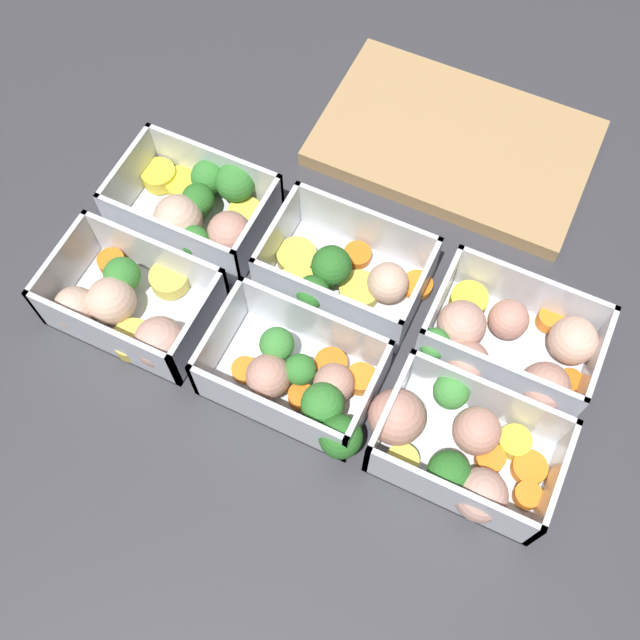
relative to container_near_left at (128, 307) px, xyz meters
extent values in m
plane|color=#38383D|center=(0.16, 0.06, -0.02)|extent=(4.00, 4.00, 0.00)
cube|color=silver|center=(0.00, 0.01, -0.02)|extent=(0.15, 0.10, 0.00)
cube|color=silver|center=(0.00, -0.04, 0.01)|extent=(0.15, 0.01, 0.06)
cube|color=silver|center=(0.00, 0.05, 0.01)|extent=(0.15, 0.01, 0.06)
cube|color=silver|center=(-0.07, 0.01, 0.01)|extent=(0.01, 0.10, 0.06)
cube|color=silver|center=(0.07, 0.01, 0.01)|extent=(0.01, 0.10, 0.06)
cylinder|color=orange|center=(-0.04, 0.04, -0.01)|extent=(0.03, 0.03, 0.02)
sphere|color=#D19E8C|center=(0.05, -0.02, 0.00)|extent=(0.05, 0.05, 0.05)
sphere|color=beige|center=(-0.02, 0.00, 0.00)|extent=(0.06, 0.06, 0.04)
cylinder|color=#49883F|center=(-0.02, 0.02, -0.01)|extent=(0.01, 0.01, 0.01)
sphere|color=#388433|center=(-0.02, 0.02, 0.01)|extent=(0.03, 0.03, 0.03)
sphere|color=beige|center=(-0.04, -0.02, 0.00)|extent=(0.05, 0.05, 0.04)
cylinder|color=#DBC647|center=(0.01, 0.05, -0.01)|extent=(0.04, 0.04, 0.02)
cylinder|color=#DBC647|center=(0.02, -0.02, -0.01)|extent=(0.04, 0.04, 0.02)
cube|color=silver|center=(0.16, 0.01, -0.02)|extent=(0.15, 0.10, 0.00)
cube|color=silver|center=(0.16, -0.04, 0.01)|extent=(0.15, 0.01, 0.06)
cube|color=silver|center=(0.16, 0.05, 0.01)|extent=(0.15, 0.01, 0.06)
cube|color=silver|center=(0.09, 0.01, 0.01)|extent=(0.01, 0.10, 0.06)
cube|color=silver|center=(0.24, 0.01, 0.01)|extent=(0.01, 0.10, 0.06)
cylinder|color=orange|center=(0.19, 0.03, -0.01)|extent=(0.03, 0.03, 0.01)
cylinder|color=orange|center=(0.18, -0.01, -0.01)|extent=(0.03, 0.03, 0.02)
sphere|color=tan|center=(0.15, -0.01, 0.00)|extent=(0.04, 0.04, 0.04)
cylinder|color=#407A37|center=(0.23, -0.03, -0.01)|extent=(0.01, 0.01, 0.01)
sphere|color=#2D7228|center=(0.23, -0.03, 0.01)|extent=(0.04, 0.04, 0.04)
cylinder|color=orange|center=(0.22, 0.03, -0.01)|extent=(0.04, 0.04, 0.01)
cylinder|color=orange|center=(0.12, 0.00, -0.02)|extent=(0.02, 0.02, 0.01)
cylinder|color=#49883F|center=(0.20, -0.01, -0.01)|extent=(0.01, 0.01, 0.01)
sphere|color=#388433|center=(0.20, -0.01, 0.01)|extent=(0.04, 0.04, 0.04)
sphere|color=tan|center=(0.20, 0.01, 0.00)|extent=(0.04, 0.04, 0.04)
cylinder|color=#49883F|center=(0.17, 0.01, -0.01)|extent=(0.01, 0.01, 0.01)
sphere|color=#388433|center=(0.17, 0.01, 0.00)|extent=(0.03, 0.03, 0.03)
cylinder|color=#519448|center=(0.14, 0.02, -0.01)|extent=(0.01, 0.01, 0.02)
sphere|color=#42933D|center=(0.14, 0.02, 0.01)|extent=(0.03, 0.03, 0.03)
cube|color=silver|center=(0.33, 0.01, -0.02)|extent=(0.15, 0.10, 0.00)
cube|color=silver|center=(0.33, -0.04, 0.01)|extent=(0.15, 0.01, 0.06)
cube|color=silver|center=(0.33, 0.05, 0.01)|extent=(0.15, 0.01, 0.06)
cube|color=silver|center=(0.26, 0.01, 0.01)|extent=(0.01, 0.10, 0.06)
cube|color=silver|center=(0.40, 0.01, 0.01)|extent=(0.01, 0.10, 0.06)
sphere|color=tan|center=(0.26, 0.01, 0.01)|extent=(0.06, 0.06, 0.05)
cylinder|color=yellow|center=(0.36, 0.04, -0.01)|extent=(0.03, 0.03, 0.01)
cylinder|color=orange|center=(0.38, 0.02, -0.01)|extent=(0.03, 0.03, 0.01)
cylinder|color=orange|center=(0.35, 0.01, -0.01)|extent=(0.03, 0.03, 0.01)
cylinder|color=#407A37|center=(0.32, -0.02, -0.01)|extent=(0.01, 0.01, 0.01)
sphere|color=#2D7228|center=(0.32, -0.02, 0.01)|extent=(0.04, 0.04, 0.04)
cylinder|color=orange|center=(0.39, 0.00, -0.01)|extent=(0.03, 0.03, 0.01)
sphere|color=tan|center=(0.33, 0.03, 0.00)|extent=(0.05, 0.05, 0.04)
cylinder|color=#DBC647|center=(0.28, -0.02, -0.01)|extent=(0.04, 0.04, 0.02)
sphere|color=#D19E8C|center=(0.35, -0.03, 0.00)|extent=(0.06, 0.06, 0.05)
cylinder|color=#519448|center=(0.30, 0.05, -0.01)|extent=(0.01, 0.01, 0.02)
sphere|color=#42933D|center=(0.30, 0.05, 0.01)|extent=(0.03, 0.03, 0.03)
cube|color=silver|center=(0.00, 0.12, -0.02)|extent=(0.15, 0.10, 0.00)
cube|color=silver|center=(0.00, 0.08, 0.01)|extent=(0.15, 0.01, 0.06)
cube|color=silver|center=(0.00, 0.17, 0.01)|extent=(0.15, 0.01, 0.06)
cube|color=silver|center=(-0.07, 0.12, 0.01)|extent=(0.01, 0.10, 0.06)
cube|color=silver|center=(0.07, 0.12, 0.01)|extent=(0.01, 0.10, 0.06)
sphere|color=beige|center=(-0.01, 0.10, 0.00)|extent=(0.07, 0.07, 0.05)
cylinder|color=#49883F|center=(0.03, 0.16, -0.01)|extent=(0.01, 0.01, 0.01)
sphere|color=#388433|center=(0.03, 0.16, 0.01)|extent=(0.04, 0.04, 0.04)
cylinder|color=#407A37|center=(0.00, 0.13, -0.01)|extent=(0.01, 0.01, 0.01)
sphere|color=#2D7228|center=(0.00, 0.13, 0.01)|extent=(0.03, 0.03, 0.03)
cylinder|color=#49883F|center=(0.00, 0.16, -0.01)|extent=(0.01, 0.01, 0.01)
sphere|color=#388433|center=(0.00, 0.16, 0.01)|extent=(0.03, 0.03, 0.03)
cylinder|color=yellow|center=(-0.06, 0.15, -0.01)|extent=(0.05, 0.05, 0.02)
sphere|color=tan|center=(0.05, 0.11, 0.00)|extent=(0.06, 0.06, 0.04)
cylinder|color=#DBC647|center=(0.05, 0.14, -0.01)|extent=(0.05, 0.05, 0.02)
cylinder|color=yellow|center=(-0.03, 0.15, -0.01)|extent=(0.05, 0.05, 0.01)
cylinder|color=#49883F|center=(0.02, 0.09, -0.01)|extent=(0.01, 0.01, 0.02)
sphere|color=#388433|center=(0.02, 0.09, 0.01)|extent=(0.03, 0.03, 0.03)
cube|color=silver|center=(0.16, 0.12, -0.02)|extent=(0.15, 0.10, 0.00)
cube|color=silver|center=(0.16, 0.08, 0.01)|extent=(0.15, 0.01, 0.06)
cube|color=silver|center=(0.16, 0.17, 0.01)|extent=(0.15, 0.01, 0.06)
cube|color=silver|center=(0.09, 0.12, 0.01)|extent=(0.01, 0.10, 0.06)
cube|color=silver|center=(0.24, 0.12, 0.01)|extent=(0.01, 0.10, 0.06)
cylinder|color=#407A37|center=(0.15, 0.11, -0.01)|extent=(0.01, 0.01, 0.02)
sphere|color=#2D7228|center=(0.15, 0.11, 0.01)|extent=(0.04, 0.04, 0.04)
cylinder|color=orange|center=(0.17, 0.15, -0.01)|extent=(0.04, 0.04, 0.01)
cylinder|color=#DBC647|center=(0.18, 0.11, -0.01)|extent=(0.05, 0.05, 0.01)
cylinder|color=#DBC647|center=(0.13, 0.09, -0.01)|extent=(0.04, 0.04, 0.02)
cylinder|color=#DBC647|center=(0.11, 0.12, -0.01)|extent=(0.05, 0.05, 0.01)
sphere|color=beige|center=(0.21, 0.13, 0.00)|extent=(0.04, 0.04, 0.04)
cylinder|color=orange|center=(0.23, 0.14, -0.02)|extent=(0.04, 0.04, 0.01)
cylinder|color=orange|center=(0.21, 0.08, -0.02)|extent=(0.03, 0.03, 0.01)
cylinder|color=#407A37|center=(0.15, 0.08, -0.01)|extent=(0.01, 0.01, 0.02)
sphere|color=#2D7228|center=(0.15, 0.08, 0.01)|extent=(0.03, 0.03, 0.03)
cube|color=silver|center=(0.33, 0.12, -0.02)|extent=(0.15, 0.10, 0.00)
cube|color=silver|center=(0.33, 0.08, 0.01)|extent=(0.15, 0.01, 0.06)
cube|color=silver|center=(0.33, 0.17, 0.01)|extent=(0.15, 0.01, 0.06)
cube|color=silver|center=(0.26, 0.12, 0.01)|extent=(0.01, 0.10, 0.06)
cube|color=silver|center=(0.40, 0.12, 0.01)|extent=(0.01, 0.10, 0.06)
sphere|color=tan|center=(0.32, 0.14, 0.00)|extent=(0.04, 0.04, 0.04)
cylinder|color=orange|center=(0.36, 0.16, -0.01)|extent=(0.03, 0.03, 0.01)
sphere|color=tan|center=(0.37, 0.09, 0.00)|extent=(0.05, 0.05, 0.04)
sphere|color=#D19E8C|center=(0.28, 0.11, 0.00)|extent=(0.05, 0.05, 0.04)
cylinder|color=yellow|center=(0.28, 0.15, -0.01)|extent=(0.04, 0.04, 0.02)
sphere|color=beige|center=(0.38, 0.14, 0.00)|extent=(0.06, 0.06, 0.04)
cylinder|color=orange|center=(0.39, 0.11, -0.02)|extent=(0.03, 0.03, 0.01)
cylinder|color=#519448|center=(0.27, 0.08, -0.01)|extent=(0.01, 0.01, 0.02)
sphere|color=#42933D|center=(0.27, 0.08, 0.01)|extent=(0.03, 0.03, 0.03)
sphere|color=tan|center=(0.30, 0.08, 0.00)|extent=(0.04, 0.04, 0.04)
cube|color=tan|center=(0.20, 0.32, -0.01)|extent=(0.28, 0.18, 0.02)
camera|label=1|loc=(0.29, -0.21, 0.61)|focal=42.00mm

